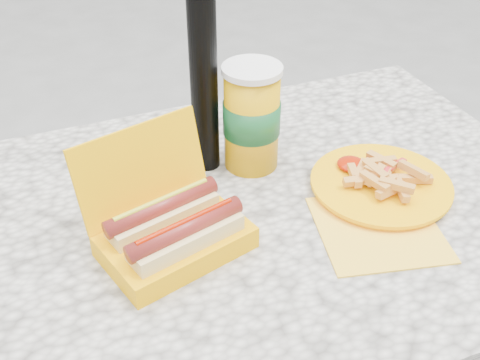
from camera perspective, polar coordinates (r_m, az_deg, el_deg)
name	(u,v)px	position (r m, az deg, el deg)	size (l,w,h in m)	color
picnic_table	(238,257)	(1.12, -0.21, -7.36)	(1.20, 0.80, 0.75)	beige
hotdog_box	(172,229)	(0.95, -6.44, -4.67)	(0.27, 0.24, 0.18)	#FFB000
fries_plate	(380,186)	(1.11, 13.13, -0.55)	(0.31, 0.34, 0.05)	yellow
soda_cup	(252,117)	(1.11, 1.11, 5.97)	(0.11, 0.11, 0.20)	#E1A005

